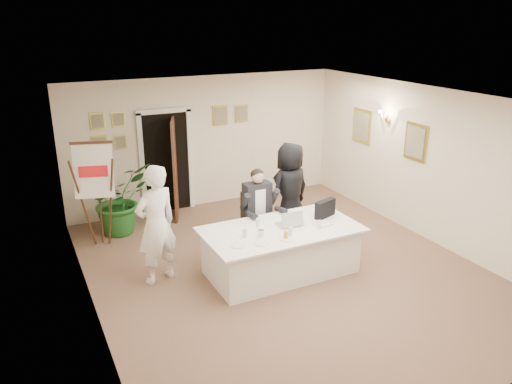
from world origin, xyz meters
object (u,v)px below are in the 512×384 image
object	(u,v)px
standing_woman	(290,190)
laptop	(288,217)
steel_jug	(261,233)
laptop_bag	(325,209)
oj_glass	(286,235)
conference_table	(281,250)
standing_man	(156,225)
paper_stack	(323,224)
seated_man	(258,210)
flip_chart	(98,200)
potted_palm	(117,199)

from	to	relation	value
standing_woman	laptop	xyz separation A→B (m)	(-0.69, -1.14, 0.01)
standing_woman	steel_jug	distance (m)	1.88
laptop_bag	oj_glass	size ratio (longest dim) A/B	3.24
conference_table	standing_man	xyz separation A→B (m)	(-1.84, 0.62, 0.56)
standing_woman	oj_glass	size ratio (longest dim) A/B	13.85
standing_man	paper_stack	xyz separation A→B (m)	(2.51, -0.80, -0.16)
seated_man	flip_chart	bearing A→B (deg)	159.62
laptop_bag	oj_glass	xyz separation A→B (m)	(-1.02, -0.48, -0.08)
laptop	oj_glass	bearing A→B (deg)	-120.40
standing_woman	oj_glass	world-z (taller)	standing_woman
steel_jug	seated_man	bearing A→B (deg)	65.02
flip_chart	standing_man	bearing A→B (deg)	-71.43
conference_table	oj_glass	size ratio (longest dim) A/B	19.13
seated_man	laptop	distance (m)	0.85
potted_palm	laptop_bag	distance (m)	3.97
potted_palm	steel_jug	bearing A→B (deg)	-62.16
laptop_bag	standing_woman	bearing A→B (deg)	72.59
standing_man	laptop_bag	xyz separation A→B (m)	(2.73, -0.52, -0.03)
flip_chart	steel_jug	size ratio (longest dim) A/B	17.36
conference_table	laptop_bag	xyz separation A→B (m)	(0.89, 0.10, 0.53)
standing_man	standing_woman	world-z (taller)	standing_man
seated_man	steel_jug	bearing A→B (deg)	-105.29
standing_woman	laptop	size ratio (longest dim) A/B	4.74
oj_glass	standing_woman	bearing A→B (deg)	58.07
laptop	steel_jug	bearing A→B (deg)	-156.94
standing_man	potted_palm	distance (m)	2.22
seated_man	laptop	world-z (taller)	seated_man
steel_jug	laptop_bag	bearing A→B (deg)	10.18
paper_stack	laptop_bag	bearing A→B (deg)	51.99
seated_man	oj_glass	distance (m)	1.31
flip_chart	paper_stack	distance (m)	3.98
seated_man	steel_jug	world-z (taller)	seated_man
laptop_bag	seated_man	bearing A→B (deg)	117.18
laptop	laptop_bag	size ratio (longest dim) A/B	0.90
oj_glass	steel_jug	distance (m)	0.39
standing_man	standing_woman	xyz separation A→B (m)	(2.70, 0.60, -0.05)
standing_woman	paper_stack	world-z (taller)	standing_woman
standing_man	oj_glass	bearing A→B (deg)	131.49
seated_man	oj_glass	size ratio (longest dim) A/B	11.63
flip_chart	oj_glass	xyz separation A→B (m)	(2.28, -2.72, -0.04)
standing_woman	paper_stack	bearing A→B (deg)	68.53
flip_chart	potted_palm	distance (m)	0.67
seated_man	standing_man	xyz separation A→B (m)	(-1.89, -0.29, 0.19)
seated_man	oj_glass	xyz separation A→B (m)	(-0.19, -1.29, 0.08)
conference_table	oj_glass	xyz separation A→B (m)	(-0.13, -0.38, 0.45)
standing_man	paper_stack	distance (m)	2.64
laptop_bag	oj_glass	distance (m)	1.14
conference_table	potted_palm	bearing A→B (deg)	125.32
seated_man	standing_man	bearing A→B (deg)	-161.57
paper_stack	potted_palm	bearing A→B (deg)	131.68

